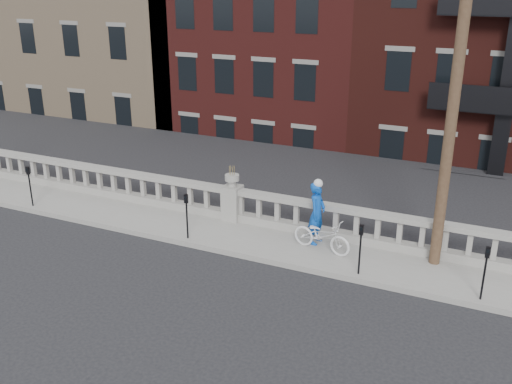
{
  "coord_description": "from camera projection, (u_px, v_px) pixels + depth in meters",
  "views": [
    {
      "loc": [
        7.59,
        -10.68,
        7.24
      ],
      "look_at": [
        1.16,
        3.2,
        1.49
      ],
      "focal_mm": 40.0,
      "sensor_mm": 36.0,
      "label": 1
    }
  ],
  "objects": [
    {
      "name": "parking_meter_d",
      "position": [
        485.0,
        267.0,
        13.14
      ],
      "size": [
        0.1,
        0.09,
        1.36
      ],
      "color": "black",
      "rests_on": "sidewalk"
    },
    {
      "name": "cyclist",
      "position": [
        317.0,
        213.0,
        16.02
      ],
      "size": [
        0.47,
        0.68,
        1.81
      ],
      "primitive_type": "imported",
      "rotation": [
        0.0,
        0.0,
        1.52
      ],
      "color": "#0B47B1",
      "rests_on": "sidewalk"
    },
    {
      "name": "utility_pole",
      "position": [
        458.0,
        69.0,
        13.38
      ],
      "size": [
        1.6,
        0.28,
        10.0
      ],
      "color": "#422D1E",
      "rests_on": "sidewalk"
    },
    {
      "name": "bicycle",
      "position": [
        322.0,
        235.0,
        15.69
      ],
      "size": [
        1.82,
        0.92,
        0.91
      ],
      "primitive_type": "imported",
      "rotation": [
        0.0,
        0.0,
        1.38
      ],
      "color": "silver",
      "rests_on": "sidewalk"
    },
    {
      "name": "parking_meter_b",
      "position": [
        187.0,
        211.0,
        16.3
      ],
      "size": [
        0.1,
        0.09,
        1.36
      ],
      "color": "black",
      "rests_on": "sidewalk"
    },
    {
      "name": "ground",
      "position": [
        163.0,
        280.0,
        14.61
      ],
      "size": [
        120.0,
        120.0,
        0.0
      ],
      "primitive_type": "plane",
      "color": "black",
      "rests_on": "ground"
    },
    {
      "name": "balustrade",
      "position": [
        232.0,
        204.0,
        17.74
      ],
      "size": [
        28.0,
        0.34,
        1.03
      ],
      "color": "gray",
      "rests_on": "sidewalk"
    },
    {
      "name": "parking_meter_a",
      "position": [
        29.0,
        182.0,
        18.66
      ],
      "size": [
        0.1,
        0.09,
        1.36
      ],
      "color": "black",
      "rests_on": "sidewalk"
    },
    {
      "name": "parking_meter_c",
      "position": [
        360.0,
        244.0,
        14.3
      ],
      "size": [
        0.1,
        0.09,
        1.36
      ],
      "color": "black",
      "rests_on": "sidewalk"
    },
    {
      "name": "lower_level",
      "position": [
        390.0,
        63.0,
        33.03
      ],
      "size": [
        80.0,
        44.0,
        20.8
      ],
      "color": "#605E59",
      "rests_on": "ground"
    },
    {
      "name": "sidewalk",
      "position": [
        218.0,
        233.0,
        17.13
      ],
      "size": [
        32.0,
        2.2,
        0.15
      ],
      "primitive_type": "cube",
      "color": "gray",
      "rests_on": "ground"
    },
    {
      "name": "planter_pedestal",
      "position": [
        232.0,
        199.0,
        17.67
      ],
      "size": [
        0.55,
        0.55,
        1.76
      ],
      "color": "gray",
      "rests_on": "sidewalk"
    }
  ]
}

